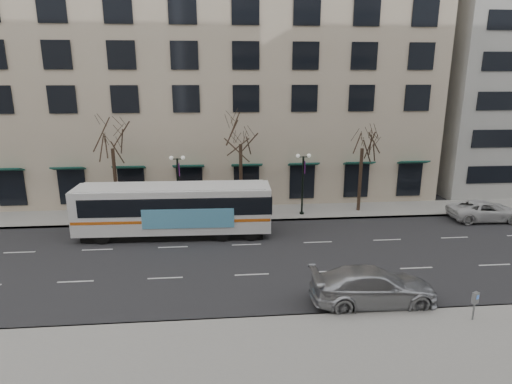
{
  "coord_description": "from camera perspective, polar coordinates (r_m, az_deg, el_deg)",
  "views": [
    {
      "loc": [
        -1.77,
        -25.07,
        11.26
      ],
      "look_at": [
        0.58,
        1.38,
        4.0
      ],
      "focal_mm": 30.0,
      "sensor_mm": 36.0,
      "label": 1
    }
  ],
  "objects": [
    {
      "name": "tree_far_mid",
      "position": [
        34.19,
        -2.09,
        7.97
      ],
      "size": [
        3.6,
        3.6,
        8.55
      ],
      "color": "black",
      "rests_on": "ground"
    },
    {
      "name": "tree_far_left",
      "position": [
        35.15,
        -18.72,
        7.04
      ],
      "size": [
        3.6,
        3.6,
        8.34
      ],
      "color": "black",
      "rests_on": "ground"
    },
    {
      "name": "tree_far_right",
      "position": [
        36.18,
        14.07,
        7.16
      ],
      "size": [
        3.6,
        3.6,
        8.06
      ],
      "color": "black",
      "rests_on": "ground"
    },
    {
      "name": "pay_station",
      "position": [
        22.89,
        27.18,
        -12.7
      ],
      "size": [
        0.36,
        0.3,
        1.41
      ],
      "rotation": [
        0.0,
        0.0,
        0.43
      ],
      "color": "gray",
      "rests_on": "sidewalk_near"
    },
    {
      "name": "white_pickup",
      "position": [
        38.88,
        28.22,
        -2.21
      ],
      "size": [
        5.75,
        2.83,
        1.57
      ],
      "primitive_type": "imported",
      "rotation": [
        0.0,
        0.0,
        1.53
      ],
      "color": "silver",
      "rests_on": "ground"
    },
    {
      "name": "city_bus",
      "position": [
        31.17,
        -10.72,
        -2.17
      ],
      "size": [
        13.89,
        3.38,
        3.75
      ],
      "rotation": [
        0.0,
        0.0,
        -0.03
      ],
      "color": "white",
      "rests_on": "ground"
    },
    {
      "name": "sidewalk_far",
      "position": [
        36.49,
        5.87,
        -2.64
      ],
      "size": [
        80.0,
        4.0,
        0.15
      ],
      "primitive_type": "cube",
      "color": "gray",
      "rests_on": "ground"
    },
    {
      "name": "ground",
      "position": [
        27.54,
        -0.96,
        -8.84
      ],
      "size": [
        160.0,
        160.0,
        0.0
      ],
      "primitive_type": "plane",
      "color": "black",
      "rests_on": "ground"
    },
    {
      "name": "silver_car",
      "position": [
        22.97,
        15.36,
        -12.03
      ],
      "size": [
        6.42,
        2.67,
        1.86
      ],
      "primitive_type": "imported",
      "rotation": [
        0.0,
        0.0,
        1.56
      ],
      "color": "#B0B3B9",
      "rests_on": "ground"
    },
    {
      "name": "lamp_post_left",
      "position": [
        34.44,
        -10.29,
        1.07
      ],
      "size": [
        1.22,
        0.45,
        5.21
      ],
      "color": "black",
      "rests_on": "ground"
    },
    {
      "name": "lamp_post_right",
      "position": [
        34.95,
        6.26,
        1.44
      ],
      "size": [
        1.22,
        0.45,
        5.21
      ],
      "color": "black",
      "rests_on": "ground"
    },
    {
      "name": "building_hotel",
      "position": [
        46.07,
        -5.59,
        16.15
      ],
      "size": [
        40.0,
        20.0,
        24.0
      ],
      "primitive_type": "cube",
      "color": "tan",
      "rests_on": "ground"
    }
  ]
}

